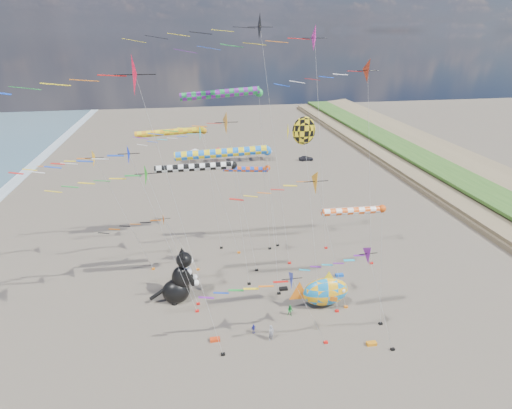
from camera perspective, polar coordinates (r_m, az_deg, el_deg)
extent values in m
plane|color=#4F463A|center=(35.65, 5.24, -23.79)|extent=(260.00, 260.00, 0.00)
cone|color=#0522DD|center=(34.83, -16.63, 7.14)|extent=(1.82, 1.95, 2.01)
cylinder|color=#B2B2B2|center=(37.79, -12.16, -4.98)|extent=(4.00, 0.02, 16.91)
cube|color=black|center=(42.28, -8.40, -14.80)|extent=(0.36, 0.24, 0.20)
cone|color=#172ECD|center=(33.86, 5.93, -10.73)|extent=(1.83, 1.96, 2.02)
cylinder|color=#B2B2B2|center=(36.36, 8.03, -15.13)|extent=(3.00, 0.02, 7.17)
cube|color=black|center=(39.01, 9.94, -18.81)|extent=(0.36, 0.24, 0.20)
cone|color=#80159D|center=(33.25, 17.33, -7.75)|extent=(1.68, 1.80, 1.86)
cylinder|color=#B2B2B2|center=(36.36, 18.18, -13.93)|extent=(2.45, 0.02, 9.49)
cube|color=black|center=(39.77, 18.94, -18.97)|extent=(0.36, 0.24, 0.20)
cone|color=orange|center=(40.90, -2.28, 11.85)|extent=(2.40, 2.57, 2.65)
cylinder|color=#B2B2B2|center=(43.71, -0.99, 0.34)|extent=(1.74, 0.02, 17.88)
cube|color=black|center=(48.00, 0.11, -9.33)|extent=(0.36, 0.24, 0.20)
cone|color=red|center=(27.16, -15.22, 17.49)|extent=(2.72, 2.91, 3.00)
cylinder|color=#B2B2B2|center=(30.53, -9.18, -4.79)|extent=(3.98, 0.02, 23.66)
cube|color=black|center=(37.53, -4.74, -20.54)|extent=(0.36, 0.24, 0.20)
cone|color=#EF21A9|center=(45.97, 10.29, 22.43)|extent=(2.71, 2.90, 2.99)
cylinder|color=#B2B2B2|center=(48.14, 10.11, 7.03)|extent=(1.63, 0.02, 25.54)
cube|color=black|center=(53.32, 9.97, -6.10)|extent=(0.36, 0.24, 0.20)
cone|color=orange|center=(45.36, -11.62, -1.96)|extent=(1.47, 1.58, 1.62)
cylinder|color=#B2B2B2|center=(46.91, -9.90, -5.73)|extent=(2.27, 0.02, 7.01)
cube|color=black|center=(48.63, -8.28, -9.14)|extent=(0.36, 0.24, 0.20)
cone|color=#1E9B1B|center=(36.68, -15.48, 3.74)|extent=(2.17, 2.32, 2.40)
cylinder|color=#B2B2B2|center=(39.43, -11.62, -5.84)|extent=(3.82, 0.02, 14.27)
cube|color=black|center=(43.21, -8.26, -13.84)|extent=(0.36, 0.24, 0.20)
cone|color=#0AD2DB|center=(45.38, -7.00, 10.28)|extent=(1.76, 1.88, 1.94)
cylinder|color=#B2B2B2|center=(47.90, -4.58, 1.11)|extent=(3.31, 0.02, 15.88)
cube|color=black|center=(51.54, -2.46, -6.85)|extent=(0.36, 0.24, 0.20)
cone|color=#FF9B0B|center=(35.57, 10.67, 3.93)|extent=(2.21, 2.37, 2.44)
cylinder|color=#B2B2B2|center=(39.00, 11.78, -6.03)|extent=(2.77, 0.02, 14.47)
cube|color=black|center=(43.37, 12.73, -14.07)|extent=(0.36, 0.24, 0.20)
cone|color=black|center=(41.68, 3.64, 24.05)|extent=(2.58, 2.76, 2.85)
cylinder|color=#B2B2B2|center=(43.82, 4.29, 6.39)|extent=(1.73, 0.02, 26.56)
cube|color=black|center=(49.51, 4.80, -8.30)|extent=(0.36, 0.24, 0.20)
cone|color=red|center=(43.57, 17.63, 17.93)|extent=(2.39, 2.56, 2.64)
cylinder|color=#B2B2B2|center=(46.23, 16.82, 3.81)|extent=(1.64, 0.02, 22.67)
cube|color=black|center=(51.29, 16.17, -8.04)|extent=(0.36, 0.24, 0.20)
cone|color=yellow|center=(44.46, -19.70, 6.46)|extent=(1.95, 2.08, 2.15)
cylinder|color=#B2B2B2|center=(46.66, -16.94, -1.70)|extent=(2.67, 0.02, 14.13)
cube|color=black|center=(49.76, -14.47, -8.88)|extent=(0.36, 0.24, 0.20)
cylinder|color=blue|center=(36.32, -4.96, 7.36)|extent=(8.36, 0.80, 0.80)
sphere|color=blue|center=(36.88, 1.58, 7.69)|extent=(0.84, 0.84, 0.84)
cylinder|color=#B2B2B2|center=(39.97, 2.51, -3.43)|extent=(1.52, 0.02, 16.09)
cube|color=black|center=(44.28, 3.29, -12.55)|extent=(0.36, 0.24, 0.20)
cylinder|color=black|center=(39.02, -8.81, 5.29)|extent=(7.50, 0.75, 0.75)
sphere|color=black|center=(39.22, -3.31, 5.63)|extent=(0.79, 0.79, 0.79)
cylinder|color=#B2B2B2|center=(42.01, -2.07, -3.51)|extent=(1.52, 0.02, 14.12)
cube|color=black|center=(45.68, -0.99, -11.24)|extent=(0.36, 0.24, 0.20)
cylinder|color=orange|center=(47.00, -12.24, 10.07)|extent=(7.69, 0.72, 0.72)
sphere|color=orange|center=(46.97, -7.49, 10.39)|extent=(0.75, 0.75, 0.75)
cylinder|color=#B2B2B2|center=(49.35, -6.15, 1.58)|extent=(1.52, 0.02, 15.63)
cube|color=black|center=(52.75, -4.97, -6.16)|extent=(0.36, 0.24, 0.20)
cylinder|color=#D1470E|center=(48.05, -1.51, 5.08)|extent=(5.39, 0.66, 0.66)
sphere|color=#D1470E|center=(48.48, 1.65, 5.25)|extent=(0.69, 0.69, 0.69)
cylinder|color=#B2B2B2|center=(50.60, 2.42, -0.60)|extent=(1.52, 0.02, 10.95)
cube|color=black|center=(53.17, 3.11, -5.84)|extent=(0.36, 0.24, 0.20)
cylinder|color=green|center=(45.07, -5.17, 15.49)|extent=(8.60, 0.87, 0.87)
sphere|color=green|center=(45.61, 0.42, 15.67)|extent=(0.92, 0.92, 0.92)
cylinder|color=#B2B2B2|center=(48.13, 1.27, 3.87)|extent=(1.52, 0.02, 19.91)
cube|color=black|center=(52.41, 1.98, -6.28)|extent=(0.36, 0.24, 0.20)
cylinder|color=#EC5110|center=(34.07, 13.57, -0.88)|extent=(5.32, 0.64, 0.64)
sphere|color=#EC5110|center=(35.17, 17.57, -0.57)|extent=(0.67, 0.67, 0.67)
cylinder|color=#B2B2B2|center=(38.34, 17.45, -9.01)|extent=(1.52, 0.02, 12.45)
cube|color=black|center=(42.16, 17.36, -15.93)|extent=(0.36, 0.24, 0.20)
ellipsoid|color=yellow|center=(37.71, 6.86, 10.42)|extent=(2.20, 0.40, 2.64)
cone|color=yellow|center=(37.32, 4.61, 10.37)|extent=(0.12, 1.80, 1.80)
cylinder|color=#B2B2B2|center=(40.04, 8.02, -2.32)|extent=(2.03, 2.03, 17.70)
cube|color=black|center=(44.03, 9.04, -13.08)|extent=(0.36, 0.24, 0.20)
ellipsoid|color=#1482C6|center=(42.03, 9.89, -12.16)|extent=(4.83, 2.14, 3.16)
cone|color=orange|center=(41.29, 6.22, -12.64)|extent=(2.32, 0.25, 2.31)
cone|color=yellow|center=(41.20, 10.33, -10.33)|extent=(1.69, 0.19, 1.68)
cylinder|color=#B2B2B2|center=(42.71, 11.48, -13.64)|extent=(0.31, 1.04, 1.38)
cube|color=red|center=(42.65, 11.48, -14.68)|extent=(0.36, 0.24, 0.20)
imported|color=gray|center=(38.34, 2.18, -17.85)|extent=(0.71, 0.64, 1.63)
imported|color=#218F3A|center=(41.19, 4.92, -14.88)|extent=(0.75, 0.68, 1.24)
imported|color=#20259C|center=(39.24, -0.36, -17.32)|extent=(0.62, 0.47, 0.98)
cube|color=orange|center=(39.70, 16.18, -18.54)|extent=(0.90, 0.44, 0.30)
cube|color=blue|center=(47.98, 11.83, -9.85)|extent=(0.90, 0.44, 0.30)
cube|color=black|center=(44.90, 3.94, -11.91)|extent=(0.90, 0.44, 0.30)
cube|color=red|center=(38.85, -5.89, -18.64)|extent=(0.90, 0.44, 0.30)
cube|color=white|center=(86.57, -8.69, 7.25)|extent=(3.00, 3.00, 0.15)
pyramid|color=white|center=(86.28, -8.73, 7.92)|extent=(4.20, 4.20, 1.00)
cylinder|color=#999999|center=(85.64, -9.49, 6.21)|extent=(0.08, 0.08, 2.20)
cylinder|color=#999999|center=(85.67, -7.74, 6.33)|extent=(0.08, 0.08, 2.20)
cylinder|color=#999999|center=(88.13, -9.52, 6.71)|extent=(0.08, 0.08, 2.20)
cylinder|color=#999999|center=(88.16, -7.82, 6.82)|extent=(0.08, 0.08, 2.20)
cube|color=red|center=(86.77, -5.37, 7.45)|extent=(3.00, 3.00, 0.15)
pyramid|color=red|center=(86.48, -5.39, 8.12)|extent=(4.20, 4.20, 1.00)
cylinder|color=#999999|center=(85.77, -6.14, 6.43)|extent=(0.08, 0.08, 2.20)
cylinder|color=#999999|center=(85.95, -4.40, 6.53)|extent=(0.08, 0.08, 2.20)
cylinder|color=#999999|center=(88.25, -6.25, 6.92)|extent=(0.08, 0.08, 2.20)
cylinder|color=#999999|center=(88.43, -4.56, 7.02)|extent=(0.08, 0.08, 2.20)
cube|color=#142CCA|center=(87.25, -2.06, 7.63)|extent=(3.00, 3.00, 0.15)
pyramid|color=#142CCA|center=(86.97, -2.07, 8.30)|extent=(4.20, 4.20, 1.00)
cylinder|color=#999999|center=(86.19, -2.80, 6.62)|extent=(0.08, 0.08, 2.20)
cylinder|color=#999999|center=(86.52, -1.08, 6.71)|extent=(0.08, 0.08, 2.20)
cylinder|color=#999999|center=(88.66, -3.01, 7.10)|extent=(0.08, 0.08, 2.20)
cylinder|color=#999999|center=(88.98, -1.33, 7.19)|extent=(0.08, 0.08, 2.20)
cube|color=white|center=(88.02, 1.19, 7.79)|extent=(3.00, 3.00, 0.15)
pyramid|color=white|center=(87.74, 1.20, 8.45)|extent=(4.20, 4.20, 1.00)
cylinder|color=#999999|center=(86.89, 0.50, 6.79)|extent=(0.08, 0.08, 2.20)
cylinder|color=#999999|center=(87.36, 2.19, 6.87)|extent=(0.08, 0.08, 2.20)
cylinder|color=#999999|center=(89.34, 0.20, 7.26)|extent=(0.08, 0.08, 2.20)
cylinder|color=#999999|center=(89.81, 1.85, 7.34)|extent=(0.08, 0.08, 2.20)
imported|color=#26262D|center=(88.70, 7.14, 6.58)|extent=(3.25, 1.45, 1.09)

